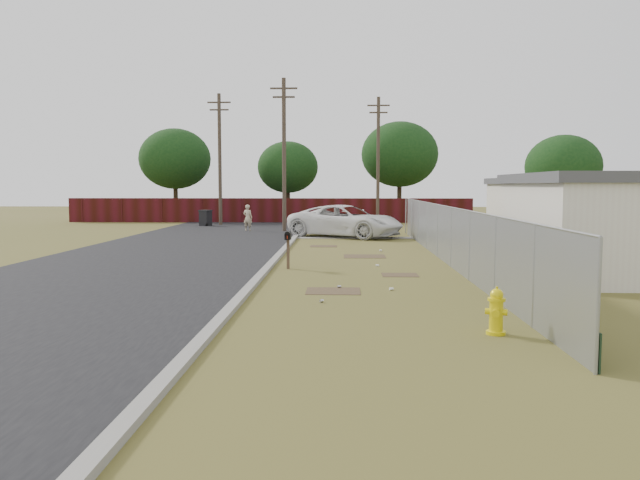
{
  "coord_description": "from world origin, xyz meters",
  "views": [
    {
      "loc": [
        -0.59,
        -20.96,
        2.73
      ],
      "look_at": [
        -1.24,
        -2.33,
        1.1
      ],
      "focal_mm": 35.0,
      "sensor_mm": 36.0,
      "label": 1
    }
  ],
  "objects_px": {
    "mailbox": "(288,239)",
    "pedestrian": "(248,218)",
    "pickup_truck": "(346,221)",
    "trash_bin": "(206,218)",
    "fire_hydrant": "(496,312)"
  },
  "relations": [
    {
      "from": "fire_hydrant",
      "to": "mailbox",
      "type": "distance_m",
      "value": 10.03
    },
    {
      "from": "fire_hydrant",
      "to": "pickup_truck",
      "type": "distance_m",
      "value": 21.84
    },
    {
      "from": "fire_hydrant",
      "to": "mailbox",
      "type": "bearing_deg",
      "value": 117.33
    },
    {
      "from": "mailbox",
      "to": "pedestrian",
      "type": "xyz_separation_m",
      "value": [
        -3.9,
        16.99,
        -0.19
      ]
    },
    {
      "from": "mailbox",
      "to": "pedestrian",
      "type": "relative_size",
      "value": 0.78
    },
    {
      "from": "trash_bin",
      "to": "mailbox",
      "type": "bearing_deg",
      "value": -70.88
    },
    {
      "from": "pickup_truck",
      "to": "trash_bin",
      "type": "height_order",
      "value": "pickup_truck"
    },
    {
      "from": "fire_hydrant",
      "to": "trash_bin",
      "type": "bearing_deg",
      "value": 111.62
    },
    {
      "from": "fire_hydrant",
      "to": "pedestrian",
      "type": "xyz_separation_m",
      "value": [
        -8.5,
        25.88,
        0.38
      ]
    },
    {
      "from": "pickup_truck",
      "to": "trash_bin",
      "type": "bearing_deg",
      "value": 76.22
    },
    {
      "from": "fire_hydrant",
      "to": "pedestrian",
      "type": "bearing_deg",
      "value": 108.17
    },
    {
      "from": "mailbox",
      "to": "pickup_truck",
      "type": "xyz_separation_m",
      "value": [
        1.97,
        12.78,
        -0.13
      ]
    },
    {
      "from": "trash_bin",
      "to": "fire_hydrant",
      "type": "bearing_deg",
      "value": -68.38
    },
    {
      "from": "mailbox",
      "to": "trash_bin",
      "type": "bearing_deg",
      "value": 109.12
    },
    {
      "from": "mailbox",
      "to": "trash_bin",
      "type": "xyz_separation_m",
      "value": [
        -7.46,
        21.52,
        -0.43
      ]
    }
  ]
}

